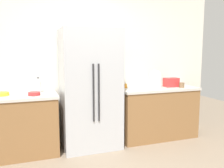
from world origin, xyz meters
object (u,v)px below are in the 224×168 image
at_px(cup_b, 125,86).
at_px(toaster, 171,82).
at_px(cup_a, 182,85).
at_px(bowl_a, 2,94).
at_px(refrigerator, 90,89).
at_px(rice_cooker, 155,80).
at_px(bowl_c, 34,94).
at_px(bottle_a, 38,87).

bearing_deg(cup_b, toaster, -10.52).
bearing_deg(cup_a, toaster, 123.44).
height_order(cup_b, bowl_a, cup_b).
xyz_separation_m(refrigerator, rice_cooker, (1.16, -0.00, 0.11)).
bearing_deg(rice_cooker, refrigerator, 179.96).
relative_size(toaster, bowl_c, 1.49).
height_order(toaster, bowl_a, toaster).
bearing_deg(bowl_c, bottle_a, 72.12).
distance_m(rice_cooker, cup_a, 0.49).
bearing_deg(refrigerator, bowl_c, -177.42).
bearing_deg(bottle_a, refrigerator, -13.29).
bearing_deg(toaster, cup_b, 169.48).
height_order(refrigerator, cup_a, refrigerator).
bearing_deg(rice_cooker, cup_b, 157.92).
bearing_deg(bottle_a, bowl_a, -169.57).
bearing_deg(rice_cooker, toaster, 6.72).
bearing_deg(bowl_a, rice_cooker, -2.13).
relative_size(cup_a, bowl_c, 0.54).
distance_m(toaster, bowl_a, 2.79).
distance_m(refrigerator, toaster, 1.51).
bearing_deg(bowl_a, cup_a, -4.24).
distance_m(refrigerator, cup_a, 1.62).
xyz_separation_m(toaster, cup_b, (-0.84, 0.16, -0.05)).
xyz_separation_m(rice_cooker, cup_b, (-0.49, 0.20, -0.11)).
height_order(toaster, rice_cooker, rice_cooker).
bearing_deg(rice_cooker, bowl_c, -178.93).
bearing_deg(bowl_c, cup_b, 8.81).
height_order(refrigerator, bottle_a, refrigerator).
distance_m(refrigerator, bowl_a, 1.29).
bearing_deg(refrigerator, rice_cooker, -0.04).
height_order(rice_cooker, cup_a, rice_cooker).
height_order(cup_a, cup_b, cup_a).
relative_size(refrigerator, bottle_a, 7.87).
xyz_separation_m(cup_a, cup_b, (-0.95, 0.32, -0.01)).
bearing_deg(cup_a, rice_cooker, 164.94).
distance_m(refrigerator, cup_b, 0.70).
bearing_deg(bowl_c, bowl_a, 163.66).
relative_size(bowl_a, bowl_c, 1.16).
distance_m(toaster, rice_cooker, 0.36).
height_order(bottle_a, cup_a, bottle_a).
xyz_separation_m(bowl_a, bowl_c, (0.44, -0.13, 0.00)).
xyz_separation_m(bottle_a, bowl_a, (-0.51, -0.09, -0.07)).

